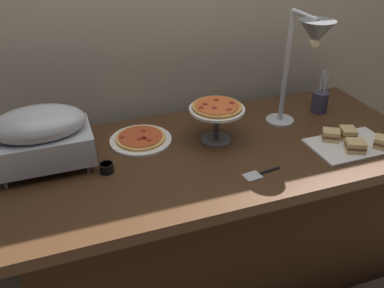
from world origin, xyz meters
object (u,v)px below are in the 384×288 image
object	(u,v)px
sandwich_platter	(351,142)
utensil_holder	(320,101)
sauce_cup_near	(107,167)
pizza_plate_center	(217,112)
serving_spatula	(261,173)
heat_lamp	(309,45)
pizza_plate_front	(141,139)
chafing_dish	(41,135)

from	to	relation	value
sandwich_platter	utensil_holder	world-z (taller)	utensil_holder
sauce_cup_near	utensil_holder	distance (m)	1.18
pizza_plate_center	sauce_cup_near	bearing A→B (deg)	-170.45
utensil_holder	sauce_cup_near	bearing A→B (deg)	-170.82
sauce_cup_near	serving_spatula	bearing A→B (deg)	-21.19
heat_lamp	serving_spatula	world-z (taller)	heat_lamp
heat_lamp	pizza_plate_center	world-z (taller)	heat_lamp
heat_lamp	pizza_plate_front	world-z (taller)	heat_lamp
sandwich_platter	serving_spatula	world-z (taller)	sandwich_platter
chafing_dish	pizza_plate_front	distance (m)	0.45
utensil_holder	pizza_plate_center	bearing A→B (deg)	-171.14
pizza_plate_front	sandwich_platter	world-z (taller)	sandwich_platter
pizza_plate_front	utensil_holder	xyz separation A→B (m)	(0.97, -0.01, 0.05)
pizza_plate_center	sauce_cup_near	size ratio (longest dim) A/B	4.28
heat_lamp	sandwich_platter	distance (m)	0.49
heat_lamp	chafing_dish	bearing A→B (deg)	174.13
chafing_dish	sandwich_platter	size ratio (longest dim) A/B	1.08
heat_lamp	sandwich_platter	size ratio (longest dim) A/B	1.54
heat_lamp	utensil_holder	xyz separation A→B (m)	(0.25, 0.18, -0.38)
chafing_dish	serving_spatula	size ratio (longest dim) A/B	2.29
heat_lamp	pizza_plate_center	bearing A→B (deg)	167.75
chafing_dish	utensil_holder	size ratio (longest dim) A/B	1.75
chafing_dish	pizza_plate_center	world-z (taller)	chafing_dish
utensil_holder	serving_spatula	size ratio (longest dim) A/B	1.31
chafing_dish	pizza_plate_center	size ratio (longest dim) A/B	1.56
pizza_plate_front	sauce_cup_near	xyz separation A→B (m)	(-0.19, -0.20, 0.01)
pizza_plate_center	sandwich_platter	distance (m)	0.63
pizza_plate_center	sauce_cup_near	xyz separation A→B (m)	(-0.53, -0.09, -0.13)
sandwich_platter	pizza_plate_center	bearing A→B (deg)	155.30
serving_spatula	heat_lamp	bearing A→B (deg)	36.83
utensil_holder	serving_spatula	bearing A→B (deg)	-143.68
pizza_plate_front	pizza_plate_center	xyz separation A→B (m)	(0.33, -0.11, 0.14)
chafing_dish	pizza_plate_center	xyz separation A→B (m)	(0.76, -0.03, -0.00)
chafing_dish	pizza_plate_center	distance (m)	0.76
pizza_plate_center	sandwich_platter	size ratio (longest dim) A/B	0.69
pizza_plate_center	serving_spatula	size ratio (longest dim) A/B	1.46
sandwich_platter	chafing_dish	bearing A→B (deg)	167.49
chafing_dish	heat_lamp	bearing A→B (deg)	-5.87
heat_lamp	utensil_holder	world-z (taller)	heat_lamp
pizza_plate_center	utensil_holder	bearing A→B (deg)	8.86
pizza_plate_front	serving_spatula	distance (m)	0.59
utensil_holder	serving_spatula	world-z (taller)	utensil_holder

